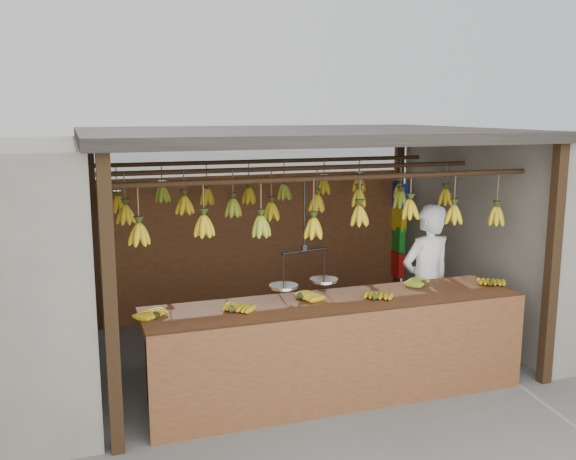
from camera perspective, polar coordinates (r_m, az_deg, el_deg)
name	(u,v)px	position (r m, az deg, el deg)	size (l,w,h in m)	color
ground	(297,352)	(7.09, 0.80, -10.81)	(80.00, 80.00, 0.00)	#5B5B57
stall	(287,168)	(6.94, -0.08, 5.49)	(4.30, 3.30, 2.40)	black
neighbor_right	(572,229)	(8.64, 23.91, 0.09)	(3.00, 3.00, 2.30)	slate
counter	(342,326)	(5.77, 4.79, -8.49)	(3.48, 0.79, 0.96)	brown
hanging_bananas	(297,205)	(6.68, 0.83, 2.26)	(3.65, 2.22, 0.40)	gold
balance_scale	(304,277)	(5.76, 1.44, -4.19)	(0.66, 0.33, 0.95)	black
vendor	(426,283)	(6.82, 12.18, -4.64)	(0.60, 0.40, 1.65)	white
bag_bundles	(399,229)	(8.78, 9.81, 0.05)	(0.08, 0.26, 1.28)	#1426BF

